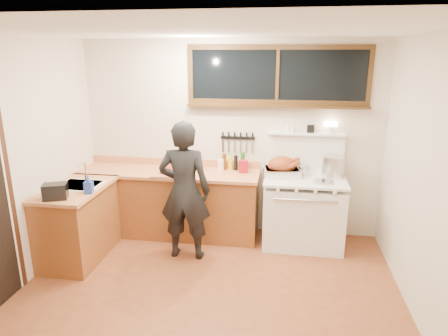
% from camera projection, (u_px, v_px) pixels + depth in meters
% --- Properties ---
extents(ground_plane, '(4.00, 3.50, 0.02)m').
position_uv_depth(ground_plane, '(207.00, 299.00, 4.10)').
color(ground_plane, brown).
extents(room_shell, '(4.10, 3.60, 2.65)m').
position_uv_depth(room_shell, '(204.00, 141.00, 3.64)').
color(room_shell, beige).
rests_on(room_shell, ground).
extents(counter_back, '(2.44, 0.64, 1.00)m').
position_uv_depth(counter_back, '(170.00, 202.00, 5.47)').
color(counter_back, brown).
rests_on(counter_back, ground).
extents(counter_left, '(0.64, 1.09, 0.90)m').
position_uv_depth(counter_left, '(78.00, 222.00, 4.82)').
color(counter_left, brown).
rests_on(counter_left, ground).
extents(sink_unit, '(0.50, 0.45, 0.37)m').
position_uv_depth(sink_unit, '(80.00, 190.00, 4.78)').
color(sink_unit, white).
rests_on(sink_unit, counter_left).
extents(vintage_stove, '(1.02, 0.74, 1.57)m').
position_uv_depth(vintage_stove, '(303.00, 210.00, 5.16)').
color(vintage_stove, white).
rests_on(vintage_stove, ground).
extents(back_window, '(2.32, 0.13, 0.77)m').
position_uv_depth(back_window, '(277.00, 82.00, 5.07)').
color(back_window, black).
rests_on(back_window, room_shell).
extents(knife_strip, '(0.46, 0.03, 0.28)m').
position_uv_depth(knife_strip, '(238.00, 139.00, 5.36)').
color(knife_strip, black).
rests_on(knife_strip, room_shell).
extents(man, '(0.62, 0.41, 1.69)m').
position_uv_depth(man, '(185.00, 191.00, 4.73)').
color(man, black).
rests_on(man, ground).
extents(soap_bottle, '(0.11, 0.11, 0.20)m').
position_uv_depth(soap_bottle, '(88.00, 185.00, 4.47)').
color(soap_bottle, '#2241AA').
rests_on(soap_bottle, counter_left).
extents(toaster, '(0.29, 0.24, 0.17)m').
position_uv_depth(toaster, '(55.00, 191.00, 4.30)').
color(toaster, black).
rests_on(toaster, counter_left).
extents(cutting_board, '(0.46, 0.37, 0.14)m').
position_uv_depth(cutting_board, '(169.00, 171.00, 5.16)').
color(cutting_board, '#C67B4E').
rests_on(cutting_board, counter_back).
extents(roast_turkey, '(0.51, 0.41, 0.26)m').
position_uv_depth(roast_turkey, '(282.00, 168.00, 5.11)').
color(roast_turkey, silver).
rests_on(roast_turkey, vintage_stove).
extents(stockpot, '(0.38, 0.38, 0.27)m').
position_uv_depth(stockpot, '(334.00, 166.00, 5.07)').
color(stockpot, silver).
rests_on(stockpot, vintage_stove).
extents(saucepan, '(0.20, 0.29, 0.12)m').
position_uv_depth(saucepan, '(304.00, 170.00, 5.17)').
color(saucepan, silver).
rests_on(saucepan, vintage_stove).
extents(pot_lid, '(0.29, 0.29, 0.04)m').
position_uv_depth(pot_lid, '(323.00, 182.00, 4.86)').
color(pot_lid, silver).
rests_on(pot_lid, vintage_stove).
extents(coffee_tin, '(0.11, 0.09, 0.17)m').
position_uv_depth(coffee_tin, '(243.00, 166.00, 5.24)').
color(coffee_tin, maroon).
rests_on(coffee_tin, counter_back).
extents(pitcher, '(0.10, 0.10, 0.15)m').
position_uv_depth(pitcher, '(221.00, 165.00, 5.34)').
color(pitcher, white).
rests_on(pitcher, counter_back).
extents(bottle_cluster, '(0.31, 0.06, 0.25)m').
position_uv_depth(bottle_cluster, '(234.00, 162.00, 5.36)').
color(bottle_cluster, black).
rests_on(bottle_cluster, counter_back).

